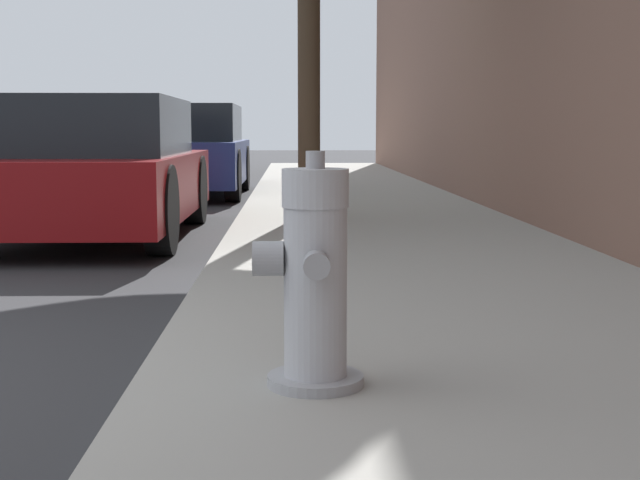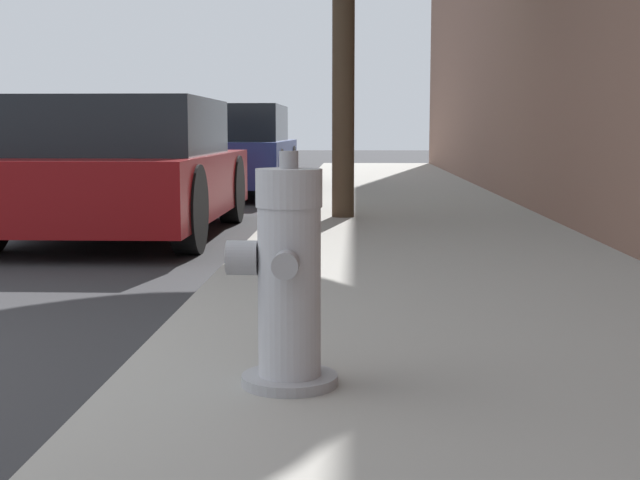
# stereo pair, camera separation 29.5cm
# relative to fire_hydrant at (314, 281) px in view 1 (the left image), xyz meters

# --- Properties ---
(sidewalk_slab) EXTENTS (2.70, 40.00, 0.13)m
(sidewalk_slab) POSITION_rel_fire_hydrant_xyz_m (0.73, 0.09, -0.42)
(sidewalk_slab) COLOR #99968E
(sidewalk_slab) RESTS_ON ground_plane
(fire_hydrant) EXTENTS (0.37, 0.38, 0.78)m
(fire_hydrant) POSITION_rel_fire_hydrant_xyz_m (0.00, 0.00, 0.00)
(fire_hydrant) COLOR #97979C
(fire_hydrant) RESTS_ON sidewalk_slab
(parked_car_near) EXTENTS (1.84, 3.86, 1.26)m
(parked_car_near) POSITION_rel_fire_hydrant_xyz_m (-1.91, 5.18, 0.14)
(parked_car_near) COLOR maroon
(parked_car_near) RESTS_ON ground_plane
(parked_car_mid) EXTENTS (1.82, 3.84, 1.33)m
(parked_car_mid) POSITION_rel_fire_hydrant_xyz_m (-1.69, 10.35, 0.18)
(parked_car_mid) COLOR navy
(parked_car_mid) RESTS_ON ground_plane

